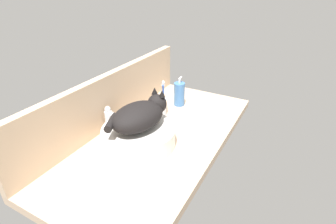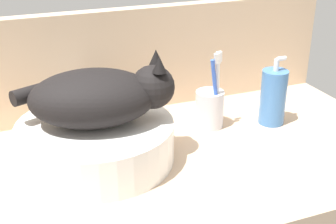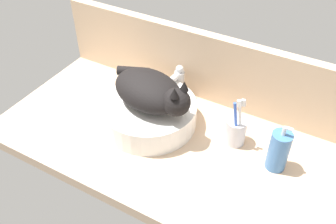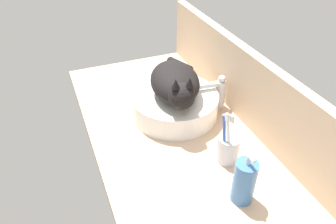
{
  "view_description": "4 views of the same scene",
  "coord_description": "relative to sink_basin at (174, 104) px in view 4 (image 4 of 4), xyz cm",
  "views": [
    {
      "loc": [
        -87.89,
        -52.95,
        67.75
      ],
      "look_at": [
        5.57,
        -2.12,
        10.37
      ],
      "focal_mm": 28.0,
      "sensor_mm": 36.0,
      "label": 1
    },
    {
      "loc": [
        -27.53,
        -79.97,
        49.42
      ],
      "look_at": [
        5.81,
        3.87,
        8.24
      ],
      "focal_mm": 50.0,
      "sensor_mm": 36.0,
      "label": 2
    },
    {
      "loc": [
        42.41,
        -76.17,
        86.55
      ],
      "look_at": [
        -3.07,
        4.31,
        7.37
      ],
      "focal_mm": 40.0,
      "sensor_mm": 36.0,
      "label": 3
    },
    {
      "loc": [
        81.14,
        -34.94,
        72.63
      ],
      "look_at": [
        -2.05,
        -1.94,
        7.71
      ],
      "focal_mm": 35.0,
      "sensor_mm": 36.0,
      "label": 4
    }
  ],
  "objects": [
    {
      "name": "faucet",
      "position": [
        1.72,
        16.85,
        3.06
      ],
      "size": [
        3.91,
        11.86,
        13.6
      ],
      "color": "silver",
      "rests_on": "ground_plane"
    },
    {
      "name": "backsplash_panel",
      "position": [
        10.06,
        22.78,
        8.69
      ],
      "size": [
        115.79,
        3.6,
        25.88
      ],
      "primitive_type": "cube",
      "color": "#CCAD8C",
      "rests_on": "ground_plane"
    },
    {
      "name": "ground_plane",
      "position": [
        10.06,
        -3.8,
        -6.25
      ],
      "size": [
        115.79,
        56.76,
        4.0
      ],
      "primitive_type": "cube",
      "color": "tan"
    },
    {
      "name": "toothbrush_cup",
      "position": [
        28.76,
        5.75,
        0.59
      ],
      "size": [
        6.66,
        6.66,
        18.69
      ],
      "color": "silver",
      "rests_on": "ground_plane"
    },
    {
      "name": "cat",
      "position": [
        1.35,
        -0.21,
        10.01
      ],
      "size": [
        31.31,
        21.83,
        14.0
      ],
      "color": "black",
      "rests_on": "sink_basin"
    },
    {
      "name": "soap_dispenser",
      "position": [
        43.44,
        1.95,
        2.5
      ],
      "size": [
        6.11,
        6.11,
        16.6
      ],
      "color": "#3F72B2",
      "rests_on": "ground_plane"
    },
    {
      "name": "sink_basin",
      "position": [
        0.0,
        0.0,
        0.0
      ],
      "size": [
        31.9,
        31.9,
        8.5
      ],
      "primitive_type": "cylinder",
      "color": "white",
      "rests_on": "ground_plane"
    }
  ]
}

